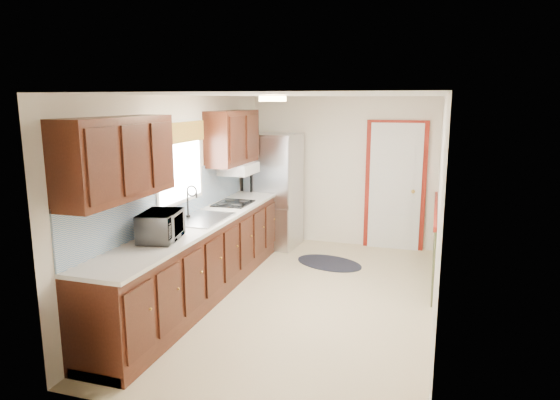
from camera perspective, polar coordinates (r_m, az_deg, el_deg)
The scene contains 8 objects.
room_shell at distance 5.76m, azimuth 2.64°, elevation -0.11°, with size 3.20×5.20×2.52m.
kitchen_run at distance 6.02m, azimuth -9.58°, elevation -3.58°, with size 0.63×4.00×2.20m.
back_wall_trim at distance 7.82m, azimuth 13.88°, elevation 0.31°, with size 1.12×2.30×2.08m.
ceiling_fixture at distance 5.54m, azimuth -0.85°, elevation 11.51°, with size 0.30×0.30×0.06m, color #FFD88C.
microwave at distance 5.22m, azimuth -13.48°, elevation -2.56°, with size 0.53×0.29×0.36m, color white.
refrigerator at distance 8.03m, azimuth -0.66°, elevation 1.09°, with size 0.80×0.78×1.82m.
rug at distance 7.38m, azimuth 5.63°, elevation -7.18°, with size 1.01×0.65×0.01m, color black.
cooktop at distance 6.89m, azimuth -5.37°, elevation -0.38°, with size 0.45×0.54×0.02m, color black.
Camera 1 is at (1.44, -5.46, 2.35)m, focal length 32.00 mm.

